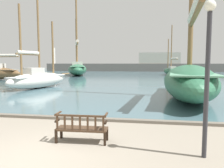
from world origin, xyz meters
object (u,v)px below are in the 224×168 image
at_px(park_bench, 82,128).
at_px(sailboat_outer_starboard, 77,68).
at_px(sailboat_outer_port, 189,78).
at_px(sailboat_nearest_starboard, 171,71).
at_px(lamp_post, 208,64).
at_px(sailboat_far_port, 38,78).

relative_size(park_bench, sailboat_outer_starboard, 0.10).
relative_size(park_bench, sailboat_outer_port, 0.09).
distance_m(park_bench, sailboat_nearest_starboard, 38.26).
bearing_deg(sailboat_nearest_starboard, park_bench, -99.95).
distance_m(sailboat_outer_port, lamp_post, 9.93).
distance_m(sailboat_outer_starboard, lamp_post, 38.47).
xyz_separation_m(park_bench, sailboat_outer_port, (4.87, 9.24, 1.01)).
bearing_deg(lamp_post, sailboat_outer_starboard, 113.18).
relative_size(sailboat_nearest_starboard, sailboat_far_port, 1.05).
height_order(park_bench, lamp_post, lamp_post).
height_order(park_bench, sailboat_far_port, sailboat_far_port).
relative_size(sailboat_outer_port, lamp_post, 4.40).
bearing_deg(park_bench, lamp_post, -8.77).
relative_size(sailboat_outer_port, sailboat_far_port, 1.92).
bearing_deg(sailboat_outer_starboard, sailboat_nearest_starboard, 8.93).
bearing_deg(park_bench, sailboat_outer_starboard, 108.47).
distance_m(park_bench, sailboat_far_port, 15.54).
bearing_deg(sailboat_nearest_starboard, sailboat_far_port, -121.34).
height_order(sailboat_nearest_starboard, sailboat_outer_port, sailboat_outer_port).
xyz_separation_m(sailboat_nearest_starboard, lamp_post, (-3.10, -38.22, 1.47)).
height_order(sailboat_far_port, lamp_post, sailboat_far_port).
height_order(sailboat_outer_starboard, lamp_post, sailboat_outer_starboard).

